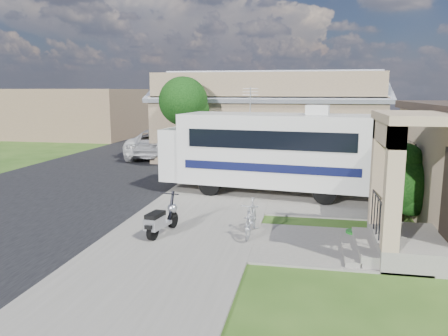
% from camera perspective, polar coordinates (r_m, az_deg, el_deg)
% --- Properties ---
extents(ground, '(120.00, 120.00, 0.00)m').
position_cam_1_polar(ground, '(12.65, 0.06, -7.85)').
color(ground, '#244512').
extents(street_slab, '(9.00, 80.00, 0.02)m').
position_cam_1_polar(street_slab, '(24.22, -12.98, 0.61)').
color(street_slab, black).
rests_on(street_slab, ground).
extents(sidewalk_slab, '(4.00, 80.00, 0.06)m').
position_cam_1_polar(sidewalk_slab, '(22.39, 2.41, 0.15)').
color(sidewalk_slab, slate).
rests_on(sidewalk_slab, ground).
extents(driveway_slab, '(7.00, 6.00, 0.05)m').
position_cam_1_polar(driveway_slab, '(16.78, 8.05, -3.34)').
color(driveway_slab, slate).
rests_on(driveway_slab, ground).
extents(walk_slab, '(4.00, 3.00, 0.05)m').
position_cam_1_polar(walk_slab, '(11.51, 14.13, -9.89)').
color(walk_slab, slate).
rests_on(walk_slab, ground).
extents(warehouse, '(12.50, 8.40, 5.04)m').
position_cam_1_polar(warehouse, '(25.95, 5.96, 5.84)').
color(warehouse, brown).
rests_on(warehouse, ground).
extents(distant_bldg_far, '(10.00, 8.00, 4.00)m').
position_cam_1_polar(distant_bldg_far, '(38.97, -18.80, 6.79)').
color(distant_bldg_far, brown).
rests_on(distant_bldg_far, ground).
extents(distant_bldg_near, '(8.00, 7.00, 3.20)m').
position_cam_1_polar(distant_bldg_near, '(49.02, -9.72, 7.28)').
color(distant_bldg_near, brown).
rests_on(distant_bldg_near, ground).
extents(street_tree_a, '(2.44, 2.40, 4.58)m').
position_cam_1_polar(street_tree_a, '(21.71, -5.04, 8.36)').
color(street_tree_a, black).
rests_on(street_tree_a, ground).
extents(street_tree_b, '(2.44, 2.40, 4.73)m').
position_cam_1_polar(street_tree_b, '(31.44, 0.04, 9.19)').
color(street_tree_b, black).
rests_on(street_tree_b, ground).
extents(street_tree_c, '(2.44, 2.40, 4.42)m').
position_cam_1_polar(street_tree_c, '(40.31, 2.51, 8.98)').
color(street_tree_c, black).
rests_on(street_tree_c, ground).
extents(motorhome, '(7.99, 3.33, 3.98)m').
position_cam_1_polar(motorhome, '(16.49, 5.74, 2.42)').
color(motorhome, '#BBBBB7').
rests_on(motorhome, ground).
extents(shrub, '(1.94, 1.85, 2.38)m').
position_cam_1_polar(shrub, '(14.10, 22.62, -1.65)').
color(shrub, black).
rests_on(shrub, ground).
extents(scooter, '(0.65, 1.61, 1.06)m').
position_cam_1_polar(scooter, '(11.89, -8.25, -6.74)').
color(scooter, black).
rests_on(scooter, ground).
extents(bicycle, '(0.50, 1.61, 0.96)m').
position_cam_1_polar(bicycle, '(11.78, 3.54, -6.77)').
color(bicycle, '#A9AAB1').
rests_on(bicycle, ground).
extents(pickup_truck, '(3.15, 6.22, 1.69)m').
position_cam_1_polar(pickup_truck, '(26.11, -8.20, 3.29)').
color(pickup_truck, silver).
rests_on(pickup_truck, ground).
extents(van, '(3.21, 6.15, 1.70)m').
position_cam_1_polar(van, '(32.85, -4.29, 4.76)').
color(van, silver).
rests_on(van, ground).
extents(garden_hose, '(0.42, 0.42, 0.19)m').
position_cam_1_polar(garden_hose, '(12.25, 16.58, -8.42)').
color(garden_hose, '#125D16').
rests_on(garden_hose, ground).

